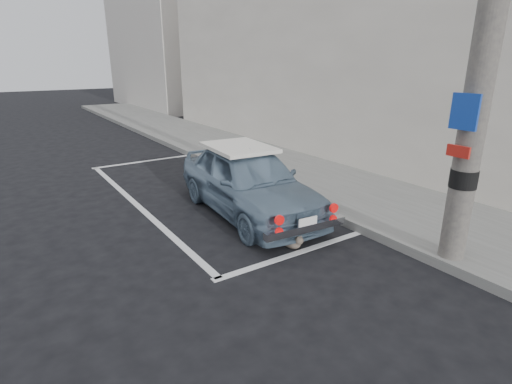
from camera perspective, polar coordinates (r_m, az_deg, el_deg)
ground at (r=6.32m, az=-0.26°, el=-8.07°), size 80.00×80.00×0.00m
sidewalk at (r=9.62m, az=9.10°, el=1.58°), size 2.80×40.00×0.15m
shop_building at (r=12.87m, az=14.49°, el=20.81°), size 3.50×18.00×7.00m
building_far at (r=26.50m, az=-13.65°, el=20.42°), size 3.50×10.00×8.00m
pline_rear at (r=6.23m, az=6.20°, el=-8.56°), size 3.00×0.12×0.01m
pline_front at (r=12.12m, az=-15.48°, el=4.27°), size 3.00×0.12×0.01m
pline_side at (r=8.51m, az=-16.70°, el=-1.72°), size 0.12×7.00×0.01m
utility_pole at (r=5.87m, az=30.73°, el=21.80°), size 0.44×0.36×7.00m
retro_coupe at (r=7.51m, az=-1.10°, el=1.66°), size 1.81×3.90×1.29m
cat at (r=6.30m, az=5.23°, el=-6.99°), size 0.28×0.50×0.27m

